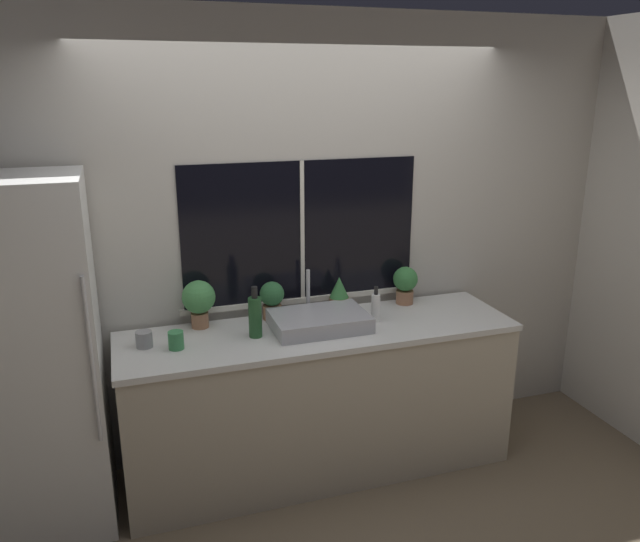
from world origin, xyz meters
The scene contains 14 objects.
ground_plane centered at (0.00, 0.00, 0.00)m, with size 14.00×14.00×0.00m, color brown.
wall_back centered at (0.00, 0.69, 1.35)m, with size 8.00×0.09×2.70m.
wall_right centered at (2.11, 1.50, 1.35)m, with size 0.06×7.00×2.70m.
counter centered at (0.00, 0.31, 0.46)m, with size 2.31×0.65×0.92m.
refrigerator centered at (-1.52, 0.32, 0.94)m, with size 0.62×0.63×1.88m.
sink centered at (0.00, 0.33, 0.97)m, with size 0.55×0.42×0.29m.
potted_plant_far_left centered at (-0.66, 0.55, 1.09)m, with size 0.19×0.19×0.28m.
potted_plant_center_left centered at (-0.22, 0.55, 1.05)m, with size 0.15×0.15×0.23m.
potted_plant_center_right centered at (0.21, 0.55, 1.03)m, with size 0.12×0.12×0.22m.
potted_plant_far_right centered at (0.66, 0.55, 1.06)m, with size 0.16×0.16×0.24m.
soap_bottle centered at (0.35, 0.32, 1.01)m, with size 0.05×0.05×0.22m.
bottle_tall centered at (-0.38, 0.32, 1.04)m, with size 0.07×0.07×0.29m.
mug_grey centered at (-0.98, 0.36, 0.97)m, with size 0.09×0.09×0.09m.
mug_green centered at (-0.82, 0.28, 0.97)m, with size 0.08×0.08×0.10m.
Camera 1 is at (-1.05, -2.88, 2.29)m, focal length 35.00 mm.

